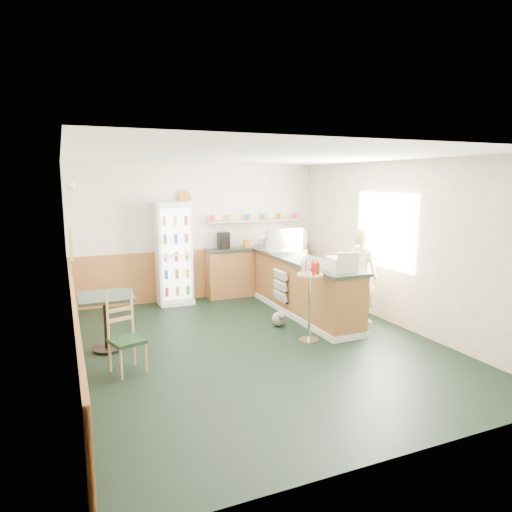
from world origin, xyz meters
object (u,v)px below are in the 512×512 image
shopkeeper (362,275)px  cafe_chair (126,329)px  display_case (284,241)px  cafe_table (106,312)px  condiment_stand (310,289)px  drinks_fridge (174,254)px  cash_register (341,264)px

shopkeeper → cafe_chair: bearing=78.6°
shopkeeper → cafe_chair: (-3.93, -0.50, -0.27)m
display_case → cafe_table: 3.68m
condiment_stand → drinks_fridge: bearing=115.2°
drinks_fridge → display_case: drinks_fridge is taller
shopkeeper → condiment_stand: 1.37m
cash_register → shopkeeper: 0.88m
cash_register → cafe_table: bearing=176.4°
display_case → condiment_stand: size_ratio=0.65×
cash_register → shopkeeper: size_ratio=0.25×
condiment_stand → cash_register: bearing=5.8°
shopkeeper → cafe_table: bearing=67.3°
shopkeeper → drinks_fridge: bearing=29.1°
condiment_stand → cafe_chair: bearing=-179.7°
cash_register → cafe_chair: bearing=-170.3°
display_case → condiment_stand: (-0.58, -2.01, -0.43)m
drinks_fridge → cafe_chair: size_ratio=1.93×
display_case → cash_register: size_ratio=1.98×
display_case → shopkeeper: shopkeeper is taller
drinks_fridge → cafe_chair: bearing=-114.1°
drinks_fridge → cafe_chair: (-1.30, -2.90, -0.45)m
display_case → cafe_chair: size_ratio=0.77×
shopkeeper → cafe_table: 4.12m
cafe_table → cafe_chair: cafe_chair is taller
condiment_stand → cafe_table: size_ratio=1.49×
display_case → cash_register: display_case is taller
drinks_fridge → shopkeeper: drinks_fridge is taller
cash_register → shopkeeper: (0.70, 0.42, -0.31)m
display_case → shopkeeper: size_ratio=0.49×
cash_register → cafe_chair: size_ratio=0.39×
drinks_fridge → condiment_stand: size_ratio=1.65×
condiment_stand → cafe_table: 2.94m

